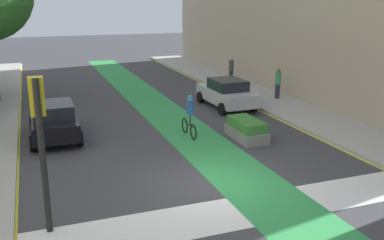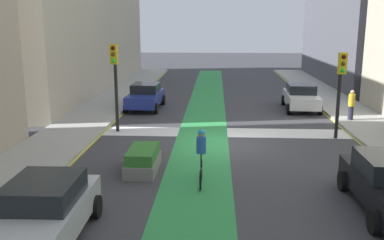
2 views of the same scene
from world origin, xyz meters
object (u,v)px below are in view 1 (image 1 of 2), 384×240
at_px(car_silver_right_far, 226,93).
at_px(cyclist_in_lane, 190,115).
at_px(pedestrian_sidewalk_right_b, 231,69).
at_px(traffic_signal_near_left, 40,125).
at_px(car_black_left_far, 54,120).
at_px(median_planter, 246,130).
at_px(pedestrian_sidewalk_right_a, 278,83).

bearing_deg(car_silver_right_far, cyclist_in_lane, -131.04).
relative_size(car_silver_right_far, pedestrian_sidewalk_right_b, 2.47).
distance_m(traffic_signal_near_left, car_black_left_far, 8.11).
xyz_separation_m(cyclist_in_lane, median_planter, (2.15, -1.13, -0.57)).
xyz_separation_m(car_black_left_far, pedestrian_sidewalk_right_a, (12.57, 2.82, 0.27)).
xyz_separation_m(car_silver_right_far, cyclist_in_lane, (-3.67, -4.22, 0.17)).
distance_m(pedestrian_sidewalk_right_a, median_planter, 7.63).
xyz_separation_m(cyclist_in_lane, pedestrian_sidewalk_right_b, (6.79, 10.19, 0.06)).
height_order(traffic_signal_near_left, median_planter, traffic_signal_near_left).
distance_m(car_silver_right_far, pedestrian_sidewalk_right_a, 3.48).
bearing_deg(median_planter, traffic_signal_near_left, -149.21).
bearing_deg(car_silver_right_far, pedestrian_sidewalk_right_a, 6.81).
bearing_deg(traffic_signal_near_left, pedestrian_sidewalk_right_b, 51.56).
relative_size(traffic_signal_near_left, pedestrian_sidewalk_right_b, 2.32).
bearing_deg(car_black_left_far, pedestrian_sidewalk_right_b, 34.39).
relative_size(cyclist_in_lane, pedestrian_sidewalk_right_b, 1.08).
xyz_separation_m(car_silver_right_far, pedestrian_sidewalk_right_a, (3.45, 0.41, 0.27)).
distance_m(pedestrian_sidewalk_right_b, median_planter, 12.24).
xyz_separation_m(car_black_left_far, cyclist_in_lane, (5.46, -1.80, 0.17)).
xyz_separation_m(car_black_left_far, pedestrian_sidewalk_right_b, (12.24, 8.38, 0.22)).
xyz_separation_m(traffic_signal_near_left, car_silver_right_far, (9.76, 10.25, -2.00)).
bearing_deg(pedestrian_sidewalk_right_a, traffic_signal_near_left, -141.08).
relative_size(car_silver_right_far, cyclist_in_lane, 2.28).
xyz_separation_m(car_black_left_far, median_planter, (7.60, -2.93, -0.40)).
relative_size(car_silver_right_far, pedestrian_sidewalk_right_a, 2.36).
bearing_deg(cyclist_in_lane, car_black_left_far, 161.69).
xyz_separation_m(pedestrian_sidewalk_right_a, median_planter, (-4.97, -5.76, -0.67)).
relative_size(traffic_signal_near_left, car_black_left_far, 0.94).
bearing_deg(pedestrian_sidewalk_right_a, median_planter, -130.81).
relative_size(cyclist_in_lane, median_planter, 0.85).
distance_m(pedestrian_sidewalk_right_a, pedestrian_sidewalk_right_b, 5.57).
bearing_deg(median_planter, car_black_left_far, 158.92).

